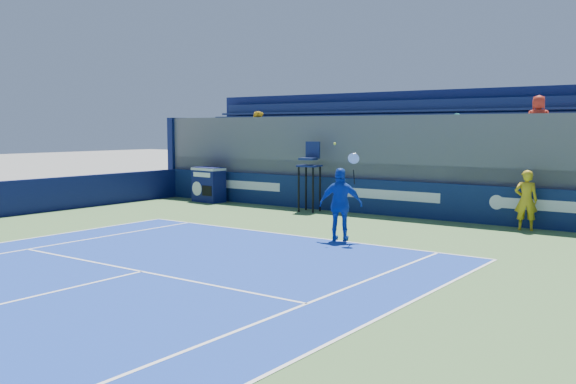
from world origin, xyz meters
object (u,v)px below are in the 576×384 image
Objects in this scene: umpire_chair at (310,169)px; tennis_player at (341,204)px; ball_person at (526,200)px; match_clock at (209,184)px.

umpire_chair is 6.04m from tennis_player.
ball_person is at bearing 1.11° from umpire_chair.
match_clock is (-12.36, -0.07, -0.14)m from ball_person.
ball_person reaches higher than match_clock.
match_clock is 10.06m from tennis_player.
tennis_player reaches higher than umpire_chair.
tennis_player is (8.97, -4.55, 0.23)m from match_clock.
umpire_chair reaches higher than match_clock.
ball_person is 0.71× the size of umpire_chair.
match_clock is at bearing -17.75° from ball_person.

